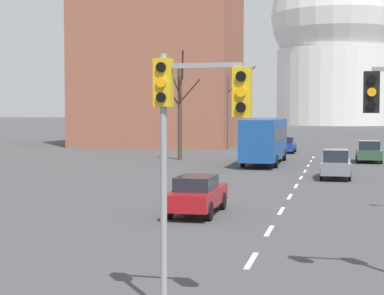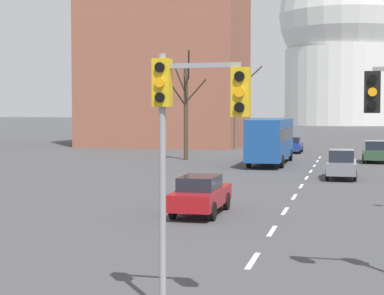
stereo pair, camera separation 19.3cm
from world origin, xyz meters
TOP-DOWN VIEW (x-y plane):
  - lane_stripe_1 at (0.00, 8.38)m, footprint 0.16×2.00m
  - lane_stripe_2 at (0.00, 12.88)m, footprint 0.16×2.00m
  - lane_stripe_3 at (0.00, 17.38)m, footprint 0.16×2.00m
  - lane_stripe_4 at (0.00, 21.88)m, footprint 0.16×2.00m
  - lane_stripe_5 at (0.00, 26.38)m, footprint 0.16×2.00m
  - lane_stripe_6 at (0.00, 30.88)m, footprint 0.16×2.00m
  - lane_stripe_7 at (0.00, 35.38)m, footprint 0.16×2.00m
  - lane_stripe_8 at (0.00, 39.88)m, footprint 0.16×2.00m
  - lane_stripe_9 at (0.00, 44.38)m, footprint 0.16×2.00m
  - lane_stripe_10 at (0.00, 48.88)m, footprint 0.16×2.00m
  - traffic_signal_centre_tall at (-0.59, 3.55)m, footprint 1.96×0.34m
  - sedan_near_left at (2.07, 30.89)m, footprint 1.78×4.50m
  - sedan_near_right at (-2.94, 54.50)m, footprint 1.92×4.33m
  - sedan_mid_centre at (4.56, 44.27)m, footprint 1.98×4.34m
  - sedan_far_left at (-3.17, 15.75)m, footprint 1.72×4.51m
  - city_bus at (-3.37, 40.49)m, footprint 2.66×10.80m
  - bare_tree_left_near at (-10.81, 43.09)m, footprint 3.18×3.46m
  - bare_tree_left_far at (-9.66, 59.86)m, footprint 3.81×3.89m
  - capitol_dome at (0.00, 188.38)m, footprint 37.41×37.41m
  - apartment_block_left at (-18.70, 64.68)m, footprint 18.00×14.00m

SIDE VIEW (x-z plane):
  - lane_stripe_1 at x=0.00m, z-range 0.00..0.01m
  - lane_stripe_2 at x=0.00m, z-range 0.00..0.01m
  - lane_stripe_3 at x=0.00m, z-range 0.00..0.01m
  - lane_stripe_4 at x=0.00m, z-range 0.00..0.01m
  - lane_stripe_5 at x=0.00m, z-range 0.00..0.01m
  - lane_stripe_6 at x=0.00m, z-range 0.00..0.01m
  - lane_stripe_7 at x=0.00m, z-range 0.00..0.01m
  - lane_stripe_8 at x=0.00m, z-range 0.00..0.01m
  - lane_stripe_9 at x=0.00m, z-range 0.00..0.01m
  - lane_stripe_10 at x=0.00m, z-range 0.00..0.01m
  - sedan_near_right at x=-2.94m, z-range 0.01..1.60m
  - sedan_far_left at x=-3.17m, z-range 0.03..1.58m
  - sedan_mid_centre at x=4.56m, z-range -0.02..1.72m
  - sedan_near_left at x=2.07m, z-range 0.00..1.78m
  - city_bus at x=-3.37m, z-range 0.31..3.79m
  - traffic_signal_centre_tall at x=-0.59m, z-range 1.35..6.59m
  - bare_tree_left_near at x=-10.81m, z-range 0.06..9.02m
  - bare_tree_left_far at x=-9.66m, z-range -0.27..9.44m
  - apartment_block_left at x=-18.70m, z-range 0.00..22.66m
  - capitol_dome at x=0.00m, z-range -0.68..52.15m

